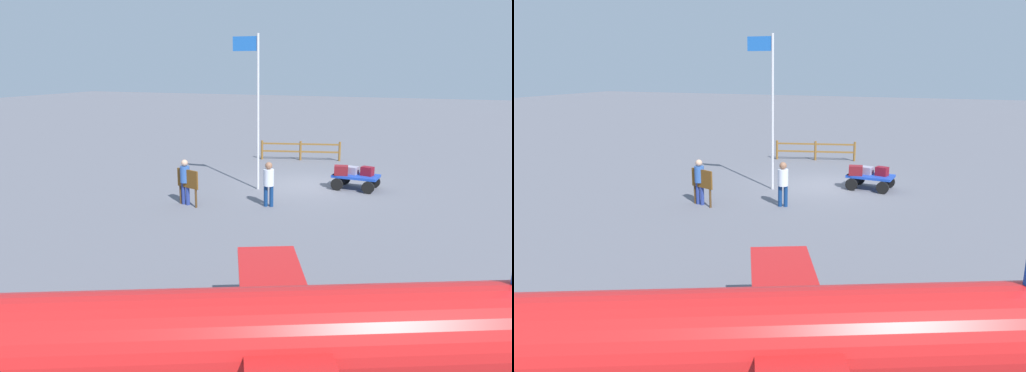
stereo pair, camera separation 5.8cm
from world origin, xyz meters
The scene contains 11 objects.
ground_plane centered at (0.00, 0.00, 0.00)m, with size 120.00×120.00×0.00m, color slate.
luggage_cart centered at (-1.91, -0.10, 0.42)m, with size 1.86×1.34×0.58m.
suitcase_grey centered at (-1.37, 0.14, 0.77)m, with size 0.59×0.47×0.38m.
suitcase_olive centered at (-2.36, -0.14, 0.76)m, with size 0.53×0.46×0.35m.
suitcase_dark centered at (-1.67, -0.23, 0.73)m, with size 0.69×0.53×0.30m.
worker_lead centered at (0.51, 3.47, 0.94)m, with size 0.44×0.44×1.59m.
worker_trailing centered at (3.35, 4.29, 0.95)m, with size 0.40×0.40×1.63m.
airplane_near centered at (-2.81, 13.24, 1.17)m, with size 8.70×5.83×3.07m.
flagpole centered at (1.83, 1.32, 3.54)m, with size 1.07×0.10×5.99m.
signboard centered at (3.20, 4.38, 0.86)m, with size 0.97×0.39×1.30m.
wooden_fence centered at (1.80, -5.20, 0.58)m, with size 4.05×1.09×1.00m.
Camera 1 is at (-4.83, 18.71, 4.79)m, focal length 33.53 mm.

